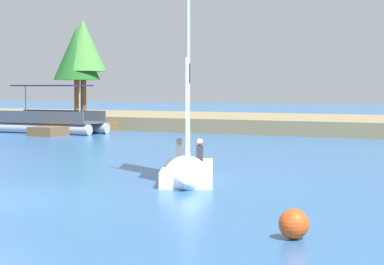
% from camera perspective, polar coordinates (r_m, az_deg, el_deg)
% --- Properties ---
extents(shore_bank, '(80.00, 11.19, 0.83)m').
position_cam_1_polar(shore_bank, '(43.90, 12.43, 0.60)').
color(shore_bank, '#897A56').
rests_on(shore_bank, ground).
extents(shoreline_tree_left, '(3.41, 3.41, 6.20)m').
position_cam_1_polar(shoreline_tree_left, '(53.55, -9.14, 6.16)').
color(shoreline_tree_left, brown).
rests_on(shoreline_tree_left, shore_bank).
extents(shoreline_tree_midleft, '(3.39, 3.39, 6.82)m').
position_cam_1_polar(shoreline_tree_midleft, '(53.72, -8.63, 6.82)').
color(shoreline_tree_midleft, brown).
rests_on(shoreline_tree_midleft, shore_bank).
extents(wooden_dock, '(1.65, 6.98, 0.50)m').
position_cam_1_polar(wooden_dock, '(42.25, -9.04, 0.30)').
color(wooden_dock, brown).
rests_on(wooden_dock, ground).
extents(sailboat, '(3.15, 4.56, 6.79)m').
position_cam_1_polar(sailboat, '(19.78, -0.37, -2.71)').
color(sailboat, white).
rests_on(sailboat, ground).
extents(pontoon_boat, '(6.52, 2.45, 2.79)m').
position_cam_1_polar(pontoon_boat, '(42.44, -11.03, 0.87)').
color(pontoon_boat, '#B2B2B7').
rests_on(pontoon_boat, ground).
extents(channel_buoy, '(0.53, 0.53, 0.53)m').
position_cam_1_polar(channel_buoy, '(12.66, 8.07, -7.19)').
color(channel_buoy, '#E54C19').
rests_on(channel_buoy, ground).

